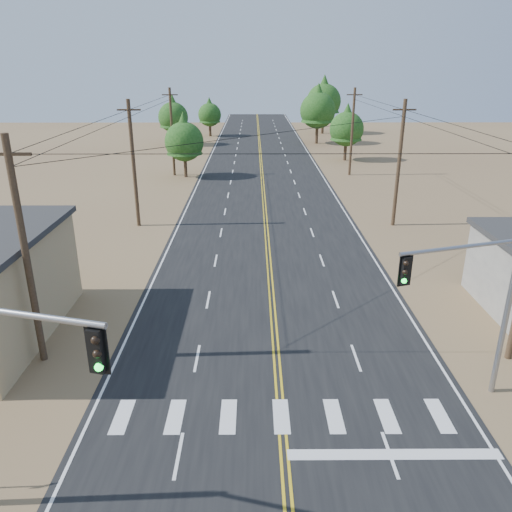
{
  "coord_description": "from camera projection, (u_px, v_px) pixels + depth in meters",
  "views": [
    {
      "loc": [
        -1.04,
        -7.38,
        12.43
      ],
      "look_at": [
        -0.91,
        15.81,
        3.5
      ],
      "focal_mm": 35.0,
      "sensor_mm": 36.0,
      "label": 1
    }
  ],
  "objects": [
    {
      "name": "tree_right_mid",
      "position": [
        318.0,
        107.0,
        81.65
      ],
      "size": [
        5.82,
        5.82,
        9.7
      ],
      "color": "#3F2D1E",
      "rests_on": "ground"
    },
    {
      "name": "utility_pole_left_mid",
      "position": [
        134.0,
        163.0,
        39.33
      ],
      "size": [
        1.8,
        0.3,
        10.0
      ],
      "color": "#4C3826",
      "rests_on": "ground"
    },
    {
      "name": "utility_pole_right_mid",
      "position": [
        399.0,
        163.0,
        39.43
      ],
      "size": [
        1.8,
        0.3,
        10.0
      ],
      "color": "#4C3826",
      "rests_on": "ground"
    },
    {
      "name": "tree_left_mid",
      "position": [
        173.0,
        114.0,
        80.46
      ],
      "size": [
        4.81,
        4.81,
        8.02
      ],
      "color": "#3F2D1E",
      "rests_on": "ground"
    },
    {
      "name": "signal_mast_right",
      "position": [
        479.0,
        296.0,
        18.28
      ],
      "size": [
        4.94,
        1.75,
        6.71
      ],
      "rotation": [
        0.0,
        0.0,
        0.3
      ],
      "color": "gray",
      "rests_on": "ground"
    },
    {
      "name": "tree_right_near",
      "position": [
        347.0,
        125.0,
        67.45
      ],
      "size": [
        4.6,
        4.6,
        7.67
      ],
      "color": "#3F2D1E",
      "rests_on": "ground"
    },
    {
      "name": "utility_pole_right_far",
      "position": [
        352.0,
        131.0,
        58.1
      ],
      "size": [
        1.8,
        0.3,
        10.0
      ],
      "color": "#4C3826",
      "rests_on": "ground"
    },
    {
      "name": "tree_right_far",
      "position": [
        324.0,
        98.0,
        93.59
      ],
      "size": [
        6.45,
        6.45,
        10.74
      ],
      "color": "#3F2D1E",
      "rests_on": "ground"
    },
    {
      "name": "tree_left_far",
      "position": [
        210.0,
        112.0,
        90.76
      ],
      "size": [
        4.17,
        4.17,
        6.95
      ],
      "color": "#3F2D1E",
      "rests_on": "ground"
    },
    {
      "name": "tree_left_near",
      "position": [
        184.0,
        138.0,
        57.22
      ],
      "size": [
        4.48,
        4.48,
        7.46
      ],
      "color": "#3F2D1E",
      "rests_on": "ground"
    },
    {
      "name": "utility_pole_left_far",
      "position": [
        172.0,
        132.0,
        57.99
      ],
      "size": [
        1.8,
        0.3,
        10.0
      ],
      "color": "#4C3826",
      "rests_on": "ground"
    },
    {
      "name": "road",
      "position": [
        267.0,
        233.0,
        39.35
      ],
      "size": [
        15.0,
        200.0,
        0.02
      ],
      "primitive_type": "cube",
      "color": "black",
      "rests_on": "ground"
    },
    {
      "name": "utility_pole_left_near",
      "position": [
        26.0,
        253.0,
        20.66
      ],
      "size": [
        1.8,
        0.3,
        10.0
      ],
      "color": "#4C3826",
      "rests_on": "ground"
    }
  ]
}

